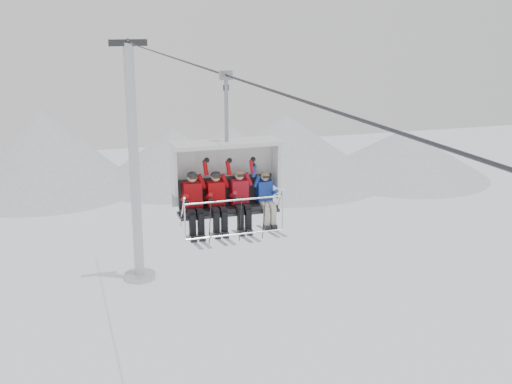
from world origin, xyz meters
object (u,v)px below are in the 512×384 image
object	(u,v)px
chairlift_carrier	(226,176)
skier_center_right	(241,198)
skier_center_left	(217,200)
lift_tower_right	(135,182)
skier_far_right	(266,197)
skier_far_left	(193,201)

from	to	relation	value
chairlift_carrier	skier_center_right	xyz separation A→B (m)	(0.30, -0.31, -0.52)
skier_center_left	skier_center_right	distance (m)	0.62
skier_center_left	lift_tower_right	bearing A→B (deg)	89.06
chairlift_carrier	skier_far_right	xyz separation A→B (m)	(0.98, -0.33, -0.57)
skier_center_left	skier_far_right	xyz separation A→B (m)	(1.30, -0.02, -0.05)
skier_far_left	skier_far_right	bearing A→B (deg)	-0.58
lift_tower_right	skier_center_left	bearing A→B (deg)	-90.94
lift_tower_right	skier_far_right	bearing A→B (deg)	-87.17
skier_far_left	skier_center_right	bearing A→B (deg)	-0.25
lift_tower_right	chairlift_carrier	bearing A→B (deg)	-90.00
skier_center_left	skier_far_right	size ratio (longest dim) A/B	1.02
skier_center_left	skier_center_right	xyz separation A→B (m)	(0.62, -0.00, -0.00)
chairlift_carrier	skier_center_left	world-z (taller)	chairlift_carrier
skier_center_right	lift_tower_right	bearing A→B (deg)	90.87
lift_tower_right	skier_far_left	xyz separation A→B (m)	(-0.92, -19.77, 4.47)
skier_far_left	skier_center_right	size ratio (longest dim) A/B	1.04
lift_tower_right	chairlift_carrier	size ratio (longest dim) A/B	3.38
skier_center_left	skier_far_right	distance (m)	1.30
chairlift_carrier	skier_far_left	xyz separation A→B (m)	(-0.92, -0.31, -0.50)
skier_center_left	skier_center_right	bearing A→B (deg)	-0.11
lift_tower_right	skier_far_right	size ratio (longest dim) A/B	7.99
skier_center_left	skier_far_right	world-z (taller)	skier_center_left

